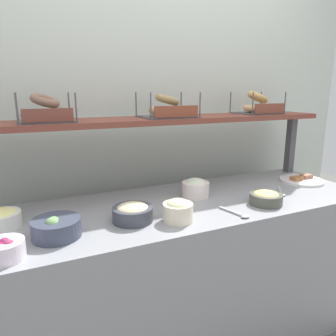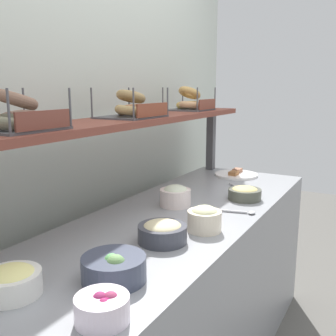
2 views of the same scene
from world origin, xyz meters
name	(u,v)px [view 1 (image 1 of 2)]	position (x,y,z in m)	size (l,w,h in m)	color
ground_plane	(187,336)	(0.00, 0.00, 0.00)	(8.00, 8.00, 0.00)	#595651
back_wall	(150,126)	(0.00, 0.55, 1.20)	(3.27, 0.06, 2.40)	silver
deli_counter	(188,273)	(0.00, 0.00, 0.42)	(2.07, 0.70, 0.85)	gray
shelf_riser_right	(290,145)	(0.97, 0.27, 1.05)	(0.05, 0.05, 0.40)	#4C4C51
upper_shelf	(168,120)	(0.00, 0.27, 1.26)	(2.03, 0.32, 0.03)	brown
bowl_beet_salad	(5,249)	(-0.87, -0.24, 0.89)	(0.14, 0.14, 0.08)	white
bowl_veggie_mix	(56,228)	(-0.69, -0.14, 0.89)	(0.20, 0.20, 0.09)	#3A4154
bowl_potato_salad	(178,210)	(-0.17, -0.20, 0.90)	(0.14, 0.14, 0.11)	#F1E2C5
bowl_scallion_spread	(195,188)	(0.08, 0.07, 0.90)	(0.15, 0.15, 0.11)	white
bowl_hummus	(266,198)	(0.35, -0.19, 0.88)	(0.17, 0.17, 0.07)	#4D4F42
bowl_tuna_salad	(133,212)	(-0.35, -0.11, 0.89)	(0.19, 0.19, 0.08)	#3C3F49
bowl_egg_salad	(1,218)	(-0.89, 0.06, 0.89)	(0.17, 0.17, 0.08)	white
serving_plate_white	(302,180)	(0.86, 0.04, 0.86)	(0.28, 0.28, 0.04)	white
serving_spoon_near_plate	(281,193)	(0.54, -0.11, 0.86)	(0.12, 0.15, 0.01)	#B7B7BC
serving_spoon_by_edge	(239,214)	(0.13, -0.26, 0.86)	(0.07, 0.17, 0.01)	#B7B7BC
bagel_basket_poppy	(46,112)	(-0.66, 0.27, 1.33)	(0.27, 0.25, 0.14)	#4C4C51
bagel_basket_everything	(167,109)	(-0.01, 0.26, 1.33)	(0.31, 0.26, 0.14)	#4C4C51
bagel_basket_sesame	(257,106)	(0.65, 0.28, 1.33)	(0.28, 0.26, 0.15)	#4C4C51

